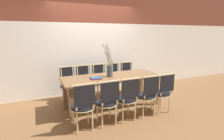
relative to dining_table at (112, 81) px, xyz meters
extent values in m
plane|color=brown|center=(0.00, 0.00, -0.64)|extent=(16.00, 16.00, 0.00)
cube|color=silver|center=(0.00, 1.28, 0.36)|extent=(12.00, 0.06, 2.00)
cube|color=brown|center=(0.00, 1.28, 1.96)|extent=(12.00, 0.06, 1.20)
cube|color=brown|center=(0.00, 0.00, 0.08)|extent=(2.27, 0.89, 0.04)
cube|color=brown|center=(-1.03, -0.34, -0.29)|extent=(0.09, 0.09, 0.70)
cube|color=brown|center=(1.03, -0.34, -0.29)|extent=(0.09, 0.09, 0.70)
cube|color=brown|center=(-1.03, 0.34, -0.29)|extent=(0.09, 0.09, 0.70)
cube|color=brown|center=(1.03, 0.34, -0.29)|extent=(0.09, 0.09, 0.70)
cylinder|color=black|center=(-0.89, -0.69, -0.21)|extent=(0.42, 0.42, 0.04)
cylinder|color=beige|center=(-0.89, -0.69, -0.23)|extent=(0.44, 0.44, 0.01)
cylinder|color=beige|center=(-1.03, -0.55, -0.43)|extent=(0.03, 0.03, 0.42)
cylinder|color=beige|center=(-0.76, -0.55, -0.43)|extent=(0.03, 0.03, 0.42)
cylinder|color=beige|center=(-1.03, -0.83, -0.43)|extent=(0.03, 0.03, 0.42)
cylinder|color=beige|center=(-0.76, -0.83, -0.43)|extent=(0.03, 0.03, 0.42)
cylinder|color=beige|center=(-1.04, -0.87, 0.04)|extent=(0.03, 0.03, 0.45)
cylinder|color=beige|center=(-0.75, -0.87, 0.04)|extent=(0.03, 0.03, 0.45)
cube|color=black|center=(-0.89, -0.88, 0.06)|extent=(0.36, 0.02, 0.36)
cube|color=beige|center=(-0.89, -0.87, 0.25)|extent=(0.40, 0.03, 0.03)
cylinder|color=black|center=(-0.43, -0.69, -0.21)|extent=(0.42, 0.42, 0.04)
cylinder|color=beige|center=(-0.43, -0.69, -0.23)|extent=(0.44, 0.44, 0.01)
cylinder|color=beige|center=(-0.57, -0.55, -0.43)|extent=(0.03, 0.03, 0.42)
cylinder|color=beige|center=(-0.30, -0.55, -0.43)|extent=(0.03, 0.03, 0.42)
cylinder|color=beige|center=(-0.57, -0.83, -0.43)|extent=(0.03, 0.03, 0.42)
cylinder|color=beige|center=(-0.30, -0.83, -0.43)|extent=(0.03, 0.03, 0.42)
cylinder|color=beige|center=(-0.58, -0.87, 0.04)|extent=(0.03, 0.03, 0.45)
cylinder|color=beige|center=(-0.29, -0.87, 0.04)|extent=(0.03, 0.03, 0.45)
cube|color=black|center=(-0.43, -0.88, 0.06)|extent=(0.36, 0.02, 0.36)
cube|color=beige|center=(-0.43, -0.87, 0.25)|extent=(0.40, 0.03, 0.03)
cylinder|color=black|center=(-0.01, -0.69, -0.21)|extent=(0.42, 0.42, 0.04)
cylinder|color=beige|center=(-0.01, -0.69, -0.23)|extent=(0.44, 0.44, 0.01)
cylinder|color=beige|center=(-0.15, -0.55, -0.43)|extent=(0.03, 0.03, 0.42)
cylinder|color=beige|center=(0.13, -0.55, -0.43)|extent=(0.03, 0.03, 0.42)
cylinder|color=beige|center=(-0.15, -0.83, -0.43)|extent=(0.03, 0.03, 0.42)
cylinder|color=beige|center=(0.13, -0.83, -0.43)|extent=(0.03, 0.03, 0.42)
cylinder|color=beige|center=(-0.16, -0.87, 0.04)|extent=(0.03, 0.03, 0.45)
cylinder|color=beige|center=(0.14, -0.87, 0.04)|extent=(0.03, 0.03, 0.45)
cube|color=black|center=(-0.01, -0.88, 0.06)|extent=(0.36, 0.02, 0.36)
cube|color=beige|center=(-0.01, -0.87, 0.25)|extent=(0.40, 0.03, 0.03)
cylinder|color=black|center=(0.46, -0.69, -0.21)|extent=(0.42, 0.42, 0.04)
cylinder|color=beige|center=(0.46, -0.69, -0.23)|extent=(0.44, 0.44, 0.01)
cylinder|color=beige|center=(0.32, -0.55, -0.43)|extent=(0.03, 0.03, 0.42)
cylinder|color=beige|center=(0.60, -0.55, -0.43)|extent=(0.03, 0.03, 0.42)
cylinder|color=beige|center=(0.32, -0.83, -0.43)|extent=(0.03, 0.03, 0.42)
cylinder|color=beige|center=(0.60, -0.83, -0.43)|extent=(0.03, 0.03, 0.42)
cylinder|color=beige|center=(0.31, -0.87, 0.04)|extent=(0.03, 0.03, 0.45)
cylinder|color=beige|center=(0.61, -0.87, 0.04)|extent=(0.03, 0.03, 0.45)
cube|color=black|center=(0.46, -0.88, 0.06)|extent=(0.36, 0.02, 0.36)
cube|color=beige|center=(0.46, -0.87, 0.25)|extent=(0.40, 0.03, 0.03)
cylinder|color=black|center=(0.86, -0.69, -0.21)|extent=(0.42, 0.42, 0.04)
cylinder|color=beige|center=(0.86, -0.69, -0.23)|extent=(0.44, 0.44, 0.01)
cylinder|color=beige|center=(0.73, -0.55, -0.43)|extent=(0.03, 0.03, 0.42)
cylinder|color=beige|center=(1.00, -0.55, -0.43)|extent=(0.03, 0.03, 0.42)
cylinder|color=beige|center=(0.73, -0.83, -0.43)|extent=(0.03, 0.03, 0.42)
cylinder|color=beige|center=(1.00, -0.83, -0.43)|extent=(0.03, 0.03, 0.42)
cylinder|color=beige|center=(0.71, -0.87, 0.04)|extent=(0.03, 0.03, 0.45)
cylinder|color=beige|center=(1.01, -0.87, 0.04)|extent=(0.03, 0.03, 0.45)
cube|color=black|center=(0.86, -0.88, 0.06)|extent=(0.36, 0.02, 0.36)
cube|color=beige|center=(0.86, -0.87, 0.25)|extent=(0.40, 0.03, 0.03)
cylinder|color=black|center=(-0.87, 0.69, -0.21)|extent=(0.42, 0.42, 0.04)
cylinder|color=beige|center=(-0.87, 0.69, -0.23)|extent=(0.44, 0.44, 0.01)
cylinder|color=beige|center=(-0.74, 0.55, -0.43)|extent=(0.03, 0.03, 0.42)
cylinder|color=beige|center=(-1.01, 0.55, -0.43)|extent=(0.03, 0.03, 0.42)
cylinder|color=beige|center=(-0.74, 0.83, -0.43)|extent=(0.03, 0.03, 0.42)
cylinder|color=beige|center=(-1.01, 0.83, -0.43)|extent=(0.03, 0.03, 0.42)
cylinder|color=beige|center=(-0.73, 0.87, 0.04)|extent=(0.03, 0.03, 0.45)
cylinder|color=beige|center=(-1.02, 0.87, 0.04)|extent=(0.03, 0.03, 0.45)
cube|color=black|center=(-0.87, 0.88, 0.06)|extent=(0.36, 0.02, 0.36)
cube|color=beige|center=(-0.87, 0.87, 0.25)|extent=(0.40, 0.03, 0.03)
cylinder|color=black|center=(-0.46, 0.69, -0.21)|extent=(0.42, 0.42, 0.04)
cylinder|color=beige|center=(-0.46, 0.69, -0.23)|extent=(0.44, 0.44, 0.01)
cylinder|color=beige|center=(-0.32, 0.55, -0.43)|extent=(0.03, 0.03, 0.42)
cylinder|color=beige|center=(-0.59, 0.55, -0.43)|extent=(0.03, 0.03, 0.42)
cylinder|color=beige|center=(-0.32, 0.83, -0.43)|extent=(0.03, 0.03, 0.42)
cylinder|color=beige|center=(-0.59, 0.83, -0.43)|extent=(0.03, 0.03, 0.42)
cylinder|color=beige|center=(-0.31, 0.87, 0.04)|extent=(0.03, 0.03, 0.45)
cylinder|color=beige|center=(-0.60, 0.87, 0.04)|extent=(0.03, 0.03, 0.45)
cube|color=black|center=(-0.46, 0.88, 0.06)|extent=(0.36, 0.02, 0.36)
cube|color=beige|center=(-0.46, 0.87, 0.25)|extent=(0.40, 0.03, 0.03)
cylinder|color=black|center=(-0.02, 0.69, -0.21)|extent=(0.42, 0.42, 0.04)
cylinder|color=beige|center=(-0.02, 0.69, -0.23)|extent=(0.44, 0.44, 0.01)
cylinder|color=beige|center=(0.12, 0.55, -0.43)|extent=(0.03, 0.03, 0.42)
cylinder|color=beige|center=(-0.16, 0.55, -0.43)|extent=(0.03, 0.03, 0.42)
cylinder|color=beige|center=(0.12, 0.83, -0.43)|extent=(0.03, 0.03, 0.42)
cylinder|color=beige|center=(-0.16, 0.83, -0.43)|extent=(0.03, 0.03, 0.42)
cylinder|color=beige|center=(0.13, 0.87, 0.04)|extent=(0.03, 0.03, 0.45)
cylinder|color=beige|center=(-0.17, 0.87, 0.04)|extent=(0.03, 0.03, 0.45)
cube|color=black|center=(-0.02, 0.88, 0.06)|extent=(0.36, 0.02, 0.36)
cube|color=beige|center=(-0.02, 0.87, 0.25)|extent=(0.40, 0.03, 0.03)
cylinder|color=black|center=(0.42, 0.69, -0.21)|extent=(0.42, 0.42, 0.04)
cylinder|color=beige|center=(0.42, 0.69, -0.23)|extent=(0.44, 0.44, 0.01)
cylinder|color=beige|center=(0.55, 0.55, -0.43)|extent=(0.03, 0.03, 0.42)
cylinder|color=beige|center=(0.28, 0.55, -0.43)|extent=(0.03, 0.03, 0.42)
cylinder|color=beige|center=(0.55, 0.83, -0.43)|extent=(0.03, 0.03, 0.42)
cylinder|color=beige|center=(0.28, 0.83, -0.43)|extent=(0.03, 0.03, 0.42)
cylinder|color=beige|center=(0.56, 0.87, 0.04)|extent=(0.03, 0.03, 0.45)
cylinder|color=beige|center=(0.27, 0.87, 0.04)|extent=(0.03, 0.03, 0.45)
cube|color=black|center=(0.42, 0.88, 0.06)|extent=(0.36, 0.02, 0.36)
cube|color=beige|center=(0.42, 0.87, 0.25)|extent=(0.40, 0.03, 0.03)
cylinder|color=black|center=(0.86, 0.69, -0.21)|extent=(0.42, 0.42, 0.04)
cylinder|color=beige|center=(0.86, 0.69, -0.23)|extent=(0.44, 0.44, 0.01)
cylinder|color=beige|center=(1.00, 0.55, -0.43)|extent=(0.03, 0.03, 0.42)
cylinder|color=beige|center=(0.72, 0.55, -0.43)|extent=(0.03, 0.03, 0.42)
cylinder|color=beige|center=(1.00, 0.83, -0.43)|extent=(0.03, 0.03, 0.42)
cylinder|color=beige|center=(0.72, 0.83, -0.43)|extent=(0.03, 0.03, 0.42)
cylinder|color=beige|center=(1.01, 0.87, 0.04)|extent=(0.03, 0.03, 0.45)
cylinder|color=beige|center=(0.71, 0.87, 0.04)|extent=(0.03, 0.03, 0.45)
cube|color=black|center=(0.86, 0.88, 0.06)|extent=(0.36, 0.02, 0.36)
cube|color=beige|center=(0.86, 0.87, 0.25)|extent=(0.40, 0.03, 0.03)
cylinder|color=#4C5156|center=(-0.06, -0.01, 0.24)|extent=(0.14, 0.14, 0.28)
cylinder|color=brown|center=(-0.15, -0.05, 0.61)|extent=(0.09, 0.19, 0.48)
cylinder|color=brown|center=(-0.11, 0.00, 0.59)|extent=(0.02, 0.12, 0.44)
cylinder|color=brown|center=(-0.10, -0.02, 0.62)|extent=(0.04, 0.10, 0.49)
cylinder|color=brown|center=(-0.06, -0.03, 0.58)|extent=(0.07, 0.01, 0.40)
cylinder|color=brown|center=(-0.14, -0.12, 0.61)|extent=(0.24, 0.18, 0.48)
cylinder|color=brown|center=(-0.13, -0.06, 0.54)|extent=(0.13, 0.16, 0.33)
cylinder|color=brown|center=(-0.09, -0.07, 0.59)|extent=(0.15, 0.07, 0.43)
cube|color=maroon|center=(-0.41, -0.07, 0.11)|extent=(0.26, 0.21, 0.02)
cube|color=#234C8C|center=(-0.42, -0.08, 0.13)|extent=(0.24, 0.19, 0.02)
camera|label=1|loc=(-1.61, -3.58, 1.08)|focal=28.00mm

